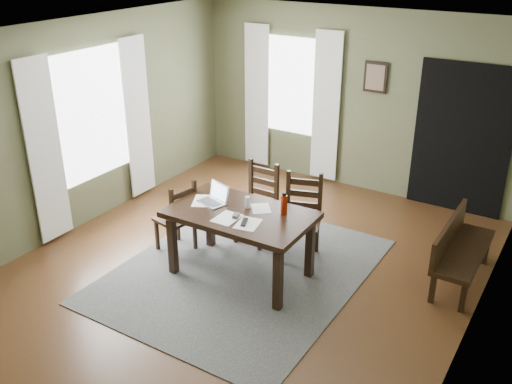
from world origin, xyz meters
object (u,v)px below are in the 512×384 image
Objects in this scene: dining_table at (241,220)px; chair_back_right at (301,218)px; laptop at (215,197)px; water_bottle at (284,204)px; chair_back_left at (257,204)px; chair_end at (178,218)px; bench at (458,246)px.

dining_table is 1.55× the size of chair_back_right.
water_bottle reaches higher than laptop.
laptop reaches higher than dining_table.
laptop is (-0.11, -0.75, 0.36)m from chair_back_left.
chair_end is at bearing 176.71° from dining_table.
chair_back_left is (-0.28, 0.82, -0.21)m from dining_table.
dining_table is at bearing -135.57° from chair_back_right.
chair_back_left is at bearing 150.84° from chair_end.
bench is (1.74, 0.43, -0.07)m from chair_back_right.
laptop reaches higher than bench.
chair_back_right reaches higher than chair_end.
bench is at bearing 121.76° from chair_end.
chair_back_left is at bearing 108.41° from dining_table.
chair_back_left is 0.98× the size of chair_back_right.
chair_back_right is 1.80m from bench.
chair_back_right is 0.68m from water_bottle.
chair_end is at bearing -170.63° from chair_back_right.
chair_back_right is at bearing -5.63° from chair_back_left.
bench is (2.41, 0.36, -0.06)m from chair_back_left.
chair_back_right is (1.33, 0.70, 0.05)m from chair_end.
laptop is at bearing -170.02° from water_bottle.
dining_table is at bearing 7.53° from laptop.
water_bottle is (0.05, -0.53, 0.42)m from chair_back_right.
chair_back_left reaches higher than bench.
bench is 2.01m from water_bottle.
dining_table is 0.42m from laptop.
dining_table is 0.53m from water_bottle.
chair_back_right is at bearing 62.19° from dining_table.
bench is at bearing 28.32° from dining_table.
laptop is (-2.51, -1.11, 0.42)m from bench.
chair_back_left is at bearing 155.27° from chair_back_right.
chair_back_right is (0.66, -0.07, 0.01)m from chair_back_left.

